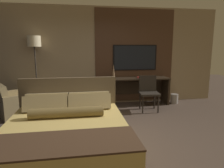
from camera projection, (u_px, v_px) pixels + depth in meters
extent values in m
plane|color=#4C3D33|center=(114.00, 142.00, 3.53)|extent=(16.00, 16.00, 0.00)
cube|color=tan|center=(99.00, 56.00, 5.81)|extent=(7.20, 0.06, 2.80)
cube|color=#4C3323|center=(135.00, 56.00, 5.93)|extent=(2.35, 0.03, 2.70)
cube|color=#33281E|center=(67.00, 148.00, 3.10)|extent=(1.80, 1.95, 0.22)
cube|color=tan|center=(66.00, 132.00, 3.06)|extent=(1.86, 2.01, 0.28)
cube|color=#422D1E|center=(62.00, 143.00, 2.40)|extent=(1.87, 0.70, 0.02)
cube|color=brown|center=(69.00, 103.00, 4.05)|extent=(1.89, 0.08, 1.06)
cube|color=tan|center=(48.00, 101.00, 3.83)|extent=(0.78, 0.23, 0.31)
cube|color=tan|center=(89.00, 99.00, 3.95)|extent=(0.78, 0.23, 0.31)
cube|color=tan|center=(46.00, 104.00, 3.62)|extent=(0.78, 0.25, 0.32)
cube|color=tan|center=(90.00, 102.00, 3.75)|extent=(0.78, 0.25, 0.32)
cylinder|color=brown|center=(67.00, 112.00, 3.29)|extent=(1.21, 0.17, 0.17)
cube|color=#2D2319|center=(137.00, 78.00, 5.76)|extent=(1.85, 0.54, 0.03)
cube|color=#2D2319|center=(106.00, 93.00, 5.69)|extent=(0.06, 0.48, 0.76)
cube|color=#2D2319|center=(165.00, 91.00, 5.97)|extent=(0.06, 0.48, 0.76)
cube|color=#2D2319|center=(134.00, 88.00, 6.05)|extent=(1.73, 0.02, 0.38)
cube|color=black|center=(135.00, 58.00, 5.91)|extent=(1.32, 0.04, 0.74)
cube|color=black|center=(135.00, 58.00, 5.89)|extent=(1.24, 0.01, 0.68)
cube|color=#28231E|center=(149.00, 93.00, 5.20)|extent=(0.54, 0.52, 0.05)
cube|color=#28231E|center=(148.00, 83.00, 5.36)|extent=(0.47, 0.15, 0.42)
cylinder|color=black|center=(143.00, 105.00, 5.05)|extent=(0.04, 0.04, 0.44)
cylinder|color=black|center=(158.00, 105.00, 5.07)|extent=(0.04, 0.04, 0.44)
cylinder|color=black|center=(140.00, 101.00, 5.42)|extent=(0.04, 0.04, 0.44)
cylinder|color=black|center=(154.00, 101.00, 5.44)|extent=(0.04, 0.04, 0.44)
cube|color=olive|center=(18.00, 107.00, 4.89)|extent=(0.98, 0.93, 0.44)
cube|color=olive|center=(2.00, 93.00, 4.61)|extent=(0.49, 0.63, 0.38)
cube|color=olive|center=(22.00, 107.00, 4.60)|extent=(0.72, 0.48, 0.58)
cube|color=olive|center=(14.00, 101.00, 5.14)|extent=(0.72, 0.48, 0.58)
cylinder|color=#282623|center=(39.00, 107.00, 5.53)|extent=(0.28, 0.28, 0.03)
cylinder|color=#332D28|center=(37.00, 77.00, 5.38)|extent=(0.03, 0.03, 1.71)
cylinder|color=beige|center=(34.00, 41.00, 5.21)|extent=(0.34, 0.34, 0.28)
cone|color=#846647|center=(114.00, 71.00, 5.70)|extent=(0.09, 0.09, 0.39)
cube|color=maroon|center=(141.00, 77.00, 5.73)|extent=(0.26, 0.21, 0.03)
cylinder|color=gray|center=(174.00, 99.00, 5.99)|extent=(0.22, 0.22, 0.28)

